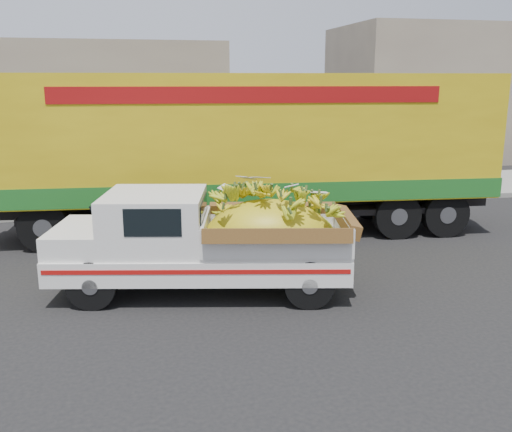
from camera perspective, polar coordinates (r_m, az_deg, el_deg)
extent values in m
plane|color=black|center=(11.25, 1.71, -5.53)|extent=(100.00, 100.00, 0.00)
cube|color=gray|center=(16.38, -2.95, 0.82)|extent=(60.00, 0.25, 0.15)
cube|color=gray|center=(18.41, -4.04, 2.21)|extent=(60.00, 4.00, 0.14)
cube|color=gray|center=(29.83, 21.86, 11.29)|extent=(14.00, 6.00, 6.00)
cylinder|color=black|center=(9.73, -16.11, -6.64)|extent=(0.85, 0.40, 0.82)
cylinder|color=black|center=(11.17, -14.01, -3.88)|extent=(0.85, 0.40, 0.82)
cylinder|color=black|center=(9.42, 5.34, -6.80)|extent=(0.85, 0.40, 0.82)
cylinder|color=black|center=(10.91, 4.51, -3.93)|extent=(0.85, 0.40, 0.82)
cube|color=silver|center=(10.09, -5.51, -4.28)|extent=(5.33, 2.83, 0.42)
cube|color=#A50F0C|center=(9.20, -6.00, -5.61)|extent=(4.85, 1.03, 0.08)
cube|color=silver|center=(10.63, -19.02, -4.69)|extent=(0.47, 1.78, 0.15)
cube|color=silver|center=(10.37, -17.06, -2.02)|extent=(1.25, 1.87, 0.39)
cube|color=silver|center=(10.00, -10.06, -0.46)|extent=(1.99, 2.06, 0.97)
cube|color=black|center=(9.10, -10.33, -0.68)|extent=(0.90, 0.20, 0.45)
cube|color=silver|center=(9.93, 1.87, -1.61)|extent=(2.80, 2.30, 0.55)
ellipsoid|color=gold|center=(9.95, 1.25, -2.24)|extent=(2.49, 1.89, 1.38)
cylinder|color=black|center=(14.29, 18.39, 0.21)|extent=(1.12, 0.41, 1.10)
cylinder|color=black|center=(16.07, 15.33, 1.84)|extent=(1.12, 0.41, 1.10)
cylinder|color=black|center=(13.81, 13.91, 0.06)|extent=(1.12, 0.41, 1.10)
cylinder|color=black|center=(15.65, 11.27, 1.75)|extent=(1.12, 0.41, 1.10)
cylinder|color=black|center=(13.21, -20.42, -1.01)|extent=(1.12, 0.41, 1.10)
cylinder|color=black|center=(15.12, -18.81, 0.87)|extent=(1.12, 0.41, 1.10)
cube|color=black|center=(13.88, -1.16, 1.49)|extent=(12.04, 2.01, 0.36)
cube|color=gold|center=(13.63, -1.20, 8.08)|extent=(11.93, 3.49, 2.84)
cube|color=#1B601E|center=(13.79, -1.17, 3.24)|extent=(11.99, 3.51, 0.45)
cube|color=maroon|center=(12.33, -0.55, 12.03)|extent=(8.37, 0.73, 0.35)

